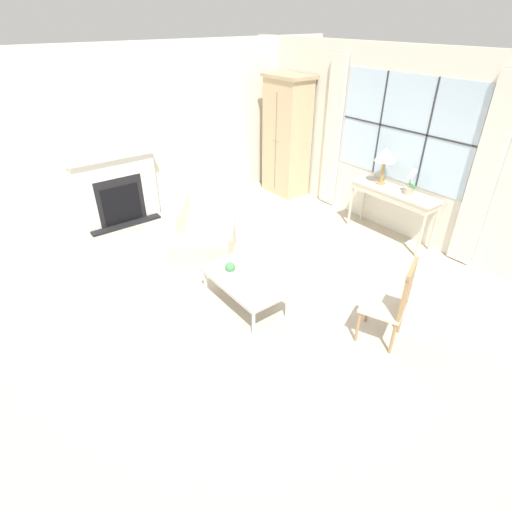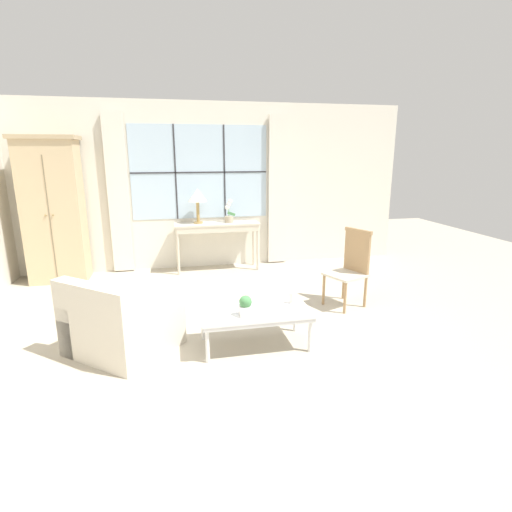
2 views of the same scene
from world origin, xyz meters
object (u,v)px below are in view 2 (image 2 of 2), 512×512
(potted_plant_small, at_px, (246,306))
(console_table, at_px, (217,228))
(armchair_upholstered, at_px, (121,326))
(pillar_candle, at_px, (292,298))
(side_chair_wooden, at_px, (351,264))
(coffee_table, at_px, (255,314))
(potted_orchid, at_px, (229,213))
(table_lamp, at_px, (197,196))
(armoire, at_px, (54,210))

(potted_plant_small, bearing_deg, console_table, 88.38)
(potted_plant_small, bearing_deg, armchair_upholstered, 165.98)
(pillar_candle, bearing_deg, side_chair_wooden, 36.84)
(potted_plant_small, relative_size, pillar_candle, 1.61)
(console_table, xyz_separation_m, coffee_table, (0.03, -2.91, -0.37))
(console_table, distance_m, potted_orchid, 0.33)
(potted_orchid, bearing_deg, console_table, -172.37)
(side_chair_wooden, bearing_deg, potted_orchid, 122.67)
(coffee_table, xyz_separation_m, pillar_candle, (0.43, 0.11, 0.10))
(table_lamp, bearing_deg, armchair_upholstered, -110.07)
(armoire, bearing_deg, console_table, 1.05)
(coffee_table, height_order, potted_plant_small, potted_plant_small)
(table_lamp, relative_size, coffee_table, 0.51)
(table_lamp, distance_m, side_chair_wooden, 2.85)
(coffee_table, bearing_deg, side_chair_wooden, 31.12)
(console_table, bearing_deg, table_lamp, 171.15)
(console_table, bearing_deg, side_chair_wooden, -52.91)
(armchair_upholstered, bearing_deg, potted_orchid, 60.86)
(armchair_upholstered, xyz_separation_m, coffee_table, (1.35, -0.19, 0.10))
(armoire, relative_size, potted_plant_small, 10.64)
(potted_orchid, distance_m, side_chair_wooden, 2.46)
(armoire, distance_m, table_lamp, 2.21)
(table_lamp, distance_m, armchair_upholstered, 3.11)
(potted_orchid, bearing_deg, table_lamp, 177.85)
(potted_orchid, relative_size, pillar_candle, 3.06)
(potted_plant_small, bearing_deg, potted_orchid, 84.43)
(coffee_table, bearing_deg, armchair_upholstered, 171.97)
(potted_orchid, relative_size, side_chair_wooden, 0.39)
(side_chair_wooden, distance_m, potted_plant_small, 1.90)
(console_table, xyz_separation_m, armchair_upholstered, (-1.32, -2.72, -0.46))
(console_table, xyz_separation_m, side_chair_wooden, (1.52, -2.01, -0.17))
(potted_orchid, height_order, armchair_upholstered, potted_orchid)
(console_table, bearing_deg, armchair_upholstered, -115.88)
(console_table, distance_m, table_lamp, 0.62)
(console_table, height_order, table_lamp, table_lamp)
(table_lamp, height_order, coffee_table, table_lamp)
(armoire, height_order, armchair_upholstered, armoire)
(console_table, height_order, armchair_upholstered, console_table)
(table_lamp, xyz_separation_m, armchair_upholstered, (-1.01, -2.77, -1.01))
(potted_orchid, bearing_deg, armchair_upholstered, -119.14)
(side_chair_wooden, distance_m, pillar_candle, 1.32)
(armoire, xyz_separation_m, table_lamp, (2.20, 0.09, 0.15))
(armchair_upholstered, relative_size, side_chair_wooden, 1.24)
(armoire, height_order, potted_plant_small, armoire)
(potted_plant_small, xyz_separation_m, pillar_candle, (0.55, 0.22, -0.05))
(armchair_upholstered, relative_size, pillar_candle, 9.73)
(table_lamp, bearing_deg, potted_plant_small, -85.85)
(armoire, height_order, coffee_table, armoire)
(pillar_candle, bearing_deg, potted_plant_small, -157.89)
(armchair_upholstered, distance_m, coffee_table, 1.37)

